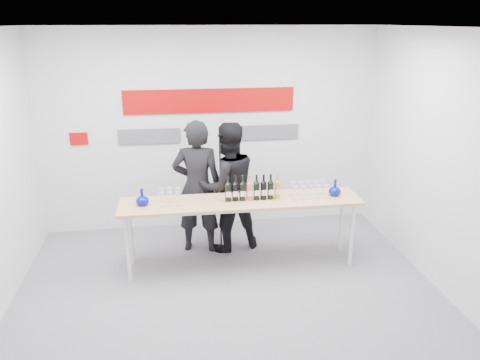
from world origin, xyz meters
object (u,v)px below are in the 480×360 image
at_px(tasting_table, 241,205).
at_px(presenter_right, 227,187).
at_px(presenter_left, 197,187).
at_px(mic_stand, 221,216).

height_order(tasting_table, presenter_right, presenter_right).
distance_m(presenter_left, presenter_right, 0.41).
bearing_deg(presenter_right, presenter_left, -13.17).
bearing_deg(presenter_left, presenter_right, -169.27).
relative_size(presenter_left, mic_stand, 1.10).
distance_m(presenter_left, mic_stand, 0.52).
height_order(presenter_left, presenter_right, presenter_left).
bearing_deg(mic_stand, presenter_left, 157.87).
relative_size(tasting_table, presenter_right, 1.69).
distance_m(tasting_table, presenter_right, 0.56).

